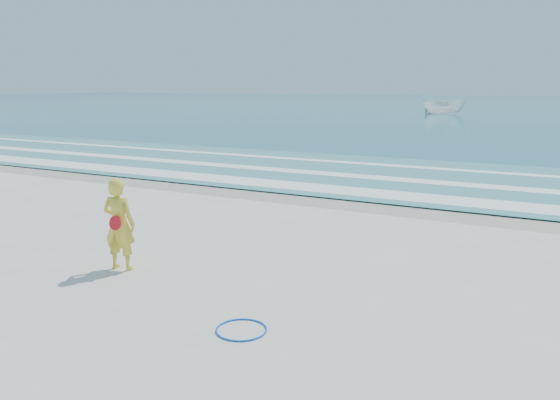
% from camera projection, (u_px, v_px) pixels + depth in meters
% --- Properties ---
extents(ground, '(400.00, 400.00, 0.00)m').
position_uv_depth(ground, '(124.00, 305.00, 8.51)').
color(ground, silver).
rests_on(ground, ground).
extents(wet_sand, '(400.00, 2.40, 0.00)m').
position_uv_depth(wet_sand, '(339.00, 200.00, 16.29)').
color(wet_sand, '#B2A893').
rests_on(wet_sand, ground).
extents(ocean, '(400.00, 190.00, 0.04)m').
position_uv_depth(ocean, '(536.00, 104.00, 99.34)').
color(ocean, '#19727F').
rests_on(ocean, ground).
extents(shallow, '(400.00, 10.00, 0.01)m').
position_uv_depth(shallow, '(389.00, 175.00, 20.61)').
color(shallow, '#59B7AD').
rests_on(shallow, ocean).
extents(foam_near, '(400.00, 1.40, 0.01)m').
position_uv_depth(foam_near, '(355.00, 191.00, 17.41)').
color(foam_near, white).
rests_on(foam_near, shallow).
extents(foam_mid, '(400.00, 0.90, 0.01)m').
position_uv_depth(foam_mid, '(382.00, 178.00, 19.92)').
color(foam_mid, white).
rests_on(foam_mid, shallow).
extents(foam_far, '(400.00, 0.60, 0.01)m').
position_uv_depth(foam_far, '(406.00, 166.00, 22.77)').
color(foam_far, white).
rests_on(foam_far, shallow).
extents(hoop, '(0.90, 0.90, 0.03)m').
position_uv_depth(hoop, '(241.00, 330.00, 7.62)').
color(hoop, blue).
rests_on(hoop, ground).
extents(boat, '(5.26, 3.00, 1.91)m').
position_uv_depth(boat, '(444.00, 106.00, 64.67)').
color(boat, white).
rests_on(boat, ocean).
extents(woman, '(0.69, 0.52, 1.72)m').
position_uv_depth(woman, '(119.00, 224.00, 10.02)').
color(woman, yellow).
rests_on(woman, ground).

